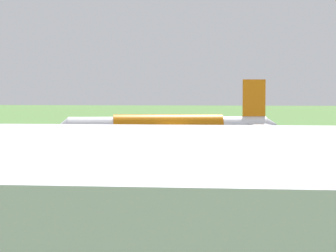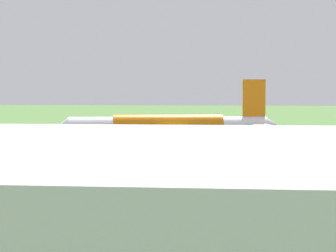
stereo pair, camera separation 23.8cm
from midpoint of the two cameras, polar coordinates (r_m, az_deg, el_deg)
ground_plane at (r=159.26m, az=-3.23°, el=-1.60°), size 800.00×800.00×0.00m
runway_asphalt at (r=159.26m, az=-3.23°, el=-1.59°), size 600.00×38.07×0.06m
apron_concrete at (r=96.70m, az=-9.40°, el=-4.71°), size 440.00×110.00×0.05m
grass_verge_foreground at (r=197.58m, az=-1.42°, el=-0.66°), size 600.00×80.00×0.04m
airliner_main at (r=157.80m, az=0.09°, el=-0.05°), size 53.85×44.34×15.88m
service_truck_fuel at (r=167.34m, az=11.86°, el=-0.95°), size 4.39×6.22×2.65m
no_stopping_sign at (r=199.38m, az=-5.69°, el=-0.17°), size 0.60×0.10×2.84m
traffic_cone_orange at (r=204.19m, az=-7.53°, el=-0.49°), size 0.40×0.40×0.55m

